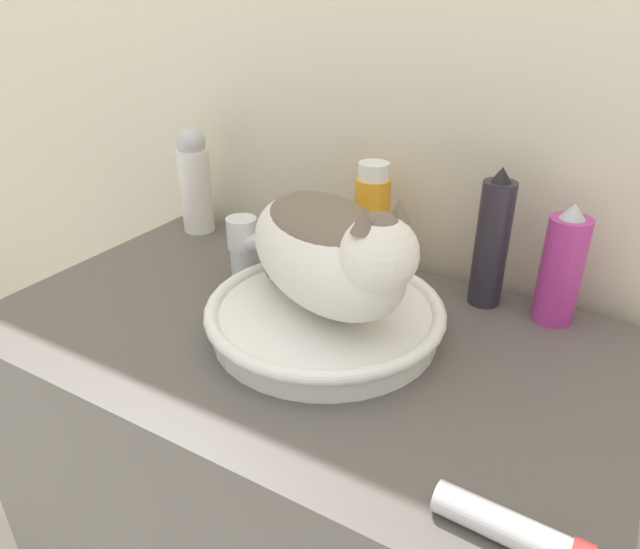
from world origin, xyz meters
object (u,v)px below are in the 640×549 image
(faucet, at_px, (248,245))
(hairspray_can_black, at_px, (492,242))
(shampoo_bottle_tall, at_px, (371,222))
(lotion_bottle_white, at_px, (195,181))
(cream_tube, at_px, (512,530))
(spray_bottle_trigger, at_px, (561,268))
(cat, at_px, (330,248))

(faucet, distance_m, hairspray_can_black, 0.38)
(shampoo_bottle_tall, distance_m, lotion_bottle_white, 0.38)
(cream_tube, bearing_deg, lotion_bottle_white, 150.06)
(lotion_bottle_white, distance_m, spray_bottle_trigger, 0.69)
(faucet, relative_size, cream_tube, 1.12)
(faucet, xyz_separation_m, lotion_bottle_white, (-0.22, 0.13, 0.04))
(shampoo_bottle_tall, xyz_separation_m, spray_bottle_trigger, (0.30, 0.00, -0.01))
(cream_tube, bearing_deg, shampoo_bottle_tall, 129.39)
(faucet, xyz_separation_m, hairspray_can_black, (0.36, 0.13, 0.03))
(shampoo_bottle_tall, bearing_deg, cream_tube, -50.61)
(cat, bearing_deg, lotion_bottle_white, -178.85)
(cream_tube, bearing_deg, hairspray_can_black, 109.01)
(spray_bottle_trigger, height_order, cream_tube, spray_bottle_trigger)
(shampoo_bottle_tall, bearing_deg, lotion_bottle_white, -180.00)
(faucet, height_order, hairspray_can_black, hairspray_can_black)
(faucet, bearing_deg, lotion_bottle_white, 170.27)
(lotion_bottle_white, xyz_separation_m, cream_tube, (0.73, -0.42, -0.09))
(shampoo_bottle_tall, relative_size, cream_tube, 1.40)
(hairspray_can_black, distance_m, lotion_bottle_white, 0.58)
(cream_tube, bearing_deg, faucet, 150.23)
(lotion_bottle_white, bearing_deg, hairspray_can_black, 0.00)
(lotion_bottle_white, distance_m, cream_tube, 0.84)
(faucet, relative_size, shampoo_bottle_tall, 0.80)
(shampoo_bottle_tall, bearing_deg, faucet, -140.29)
(spray_bottle_trigger, bearing_deg, hairspray_can_black, -180.00)
(shampoo_bottle_tall, relative_size, spray_bottle_trigger, 1.07)
(spray_bottle_trigger, bearing_deg, lotion_bottle_white, -180.00)
(hairspray_can_black, relative_size, shampoo_bottle_tall, 1.12)
(faucet, bearing_deg, hairspray_can_black, 40.76)
(lotion_bottle_white, bearing_deg, cream_tube, -29.94)
(hairspray_can_black, relative_size, cream_tube, 1.56)
(hairspray_can_black, distance_m, spray_bottle_trigger, 0.10)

